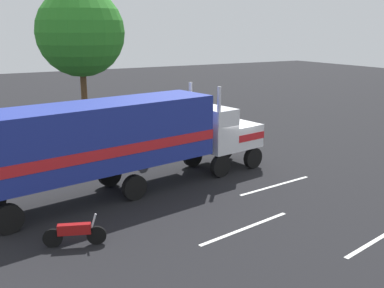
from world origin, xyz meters
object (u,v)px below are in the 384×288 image
object	(u,v)px
semi_truck	(122,137)
person_bystander	(147,150)
tree_left	(80,33)
motorcycle	(75,233)
parked_car	(15,144)

from	to	relation	value
semi_truck	person_bystander	world-z (taller)	semi_truck
person_bystander	semi_truck	bearing A→B (deg)	-129.45
person_bystander	tree_left	xyz separation A→B (m)	(-0.14, 10.72, 5.98)
motorcycle	tree_left	bearing A→B (deg)	72.28
motorcycle	parked_car	bearing A→B (deg)	90.21
semi_truck	parked_car	bearing A→B (deg)	112.52
semi_truck	person_bystander	xyz separation A→B (m)	(2.52, 3.06, -1.63)
semi_truck	motorcycle	bearing A→B (deg)	-129.30
motorcycle	person_bystander	bearing A→B (deg)	50.64
person_bystander	motorcycle	world-z (taller)	person_bystander
parked_car	motorcycle	xyz separation A→B (m)	(0.04, -12.16, -0.33)
tree_left	motorcycle	bearing A→B (deg)	-107.72
person_bystander	motorcycle	bearing A→B (deg)	-129.36
person_bystander	motorcycle	distance (m)	9.20
semi_truck	motorcycle	world-z (taller)	semi_truck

